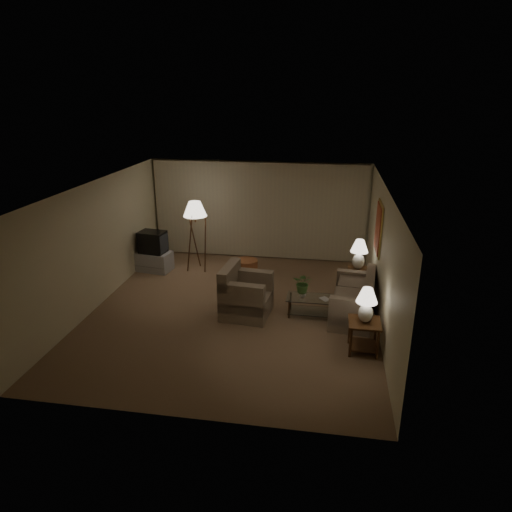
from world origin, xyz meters
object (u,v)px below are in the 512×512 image
Objects in this scene: crt_tv at (153,242)px; floor_lamp at (196,235)px; ottoman at (247,267)px; table_lamp_far at (359,252)px; vase at (303,294)px; armchair at (247,296)px; side_table_near at (364,331)px; coffee_table at (310,304)px; tv_cabinet at (154,261)px; sofa at (352,301)px; side_table_far at (357,277)px; table_lamp_near at (367,302)px.

floor_lamp reaches higher than crt_tv.
ottoman is at bearing -2.80° from floor_lamp.
table_lamp_far is 1.87m from vase.
armchair reaches higher than side_table_near.
coffee_table is 4.60m from tv_cabinet.
floor_lamp is at bearing 140.29° from side_table_near.
coffee_table is at bearing -77.99° from armchair.
side_table_far is at bearing 179.57° from sofa.
table_lamp_far is at bearing 153.43° from side_table_far.
ottoman is (-2.75, 3.33, -0.80)m from table_lamp_near.
tv_cabinet is 4.47m from vase.
ottoman is at bearing 15.46° from armchair.
table_lamp_far is at bearing 1.94° from crt_tv.
coffee_table is at bearing -127.31° from side_table_far.
table_lamp_far is 0.73× the size of tv_cabinet.
coffee_table is 3.79m from floor_lamp.
sofa reaches higher than ottoman.
armchair is (-2.20, -0.26, 0.06)m from sofa.
coffee_table is 1.35× the size of crt_tv.
side_table_near is 5.34m from floor_lamp.
crt_tv is at bearing -176.82° from ottoman.
floor_lamp is (-4.08, 0.79, -0.05)m from table_lamp_far.
table_lamp_far is (0.00, 2.60, 0.03)m from table_lamp_near.
floor_lamp is at bearing 169.04° from side_table_far.
armchair is at bearing -27.90° from tv_cabinet.
vase is at bearing -131.13° from table_lamp_far.
side_table_far is at bearing 1.94° from tv_cabinet.
crt_tv is 4.47m from vase.
sofa is 1.54× the size of armchair.
vase is at bearing -17.35° from tv_cabinet.
table_lamp_near reaches higher than armchair.
floor_lamp is (-3.93, 2.04, 0.60)m from sofa.
side_table_near reaches higher than tv_cabinet.
floor_lamp is (1.12, 0.20, 0.18)m from crt_tv.
floor_lamp is 1.54m from ottoman.
sofa is 2.78× the size of table_lamp_near.
side_table_far is 1.70m from coffee_table.
sofa is 12.01× the size of vase.
table_lamp_far is 5.29m from tv_cabinet.
ottoman is 2.62m from vase.
side_table_far is at bearing 48.87° from vase.
floor_lamp is (-3.05, 2.14, 0.69)m from coffee_table.
coffee_table is at bearing -50.32° from ottoman.
armchair reaches higher than tv_cabinet.
table_lamp_near reaches higher than side_table_near.
floor_lamp is 12.22× the size of vase.
armchair is at bearing -173.16° from coffee_table.
side_table_far is at bearing 52.69° from coffee_table.
ottoman is at bearing 165.22° from side_table_far.
sofa is 3.02× the size of side_table_near.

